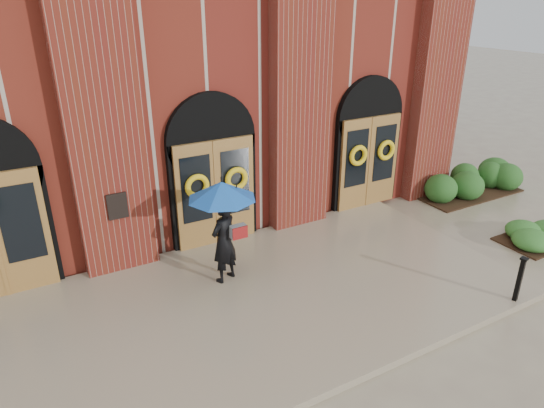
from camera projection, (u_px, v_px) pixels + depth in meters
ground at (274, 304)px, 9.51m from camera, size 90.00×90.00×0.00m
landing at (270, 297)px, 9.60m from camera, size 10.00×5.30×0.15m
church_building at (135, 67)px, 15.13m from camera, size 16.20×12.53×7.00m
man_with_umbrella at (223, 213)px, 9.48m from camera, size 1.79×1.79×2.17m
metal_post at (520, 278)px, 9.19m from camera, size 0.15×0.15×0.93m
hedge_wall_right at (470, 182)px, 14.60m from camera, size 3.05×1.22×0.78m
hedge_front_right at (532, 235)px, 11.76m from camera, size 1.23×1.06×0.44m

